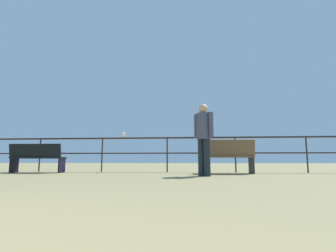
{
  "coord_description": "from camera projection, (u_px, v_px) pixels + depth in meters",
  "views": [
    {
      "loc": [
        1.82,
        0.12,
        0.39
      ],
      "look_at": [
        1.15,
        7.71,
        1.42
      ],
      "focal_mm": 26.87,
      "sensor_mm": 36.0,
      "label": 1
    }
  ],
  "objects": [
    {
      "name": "seagull_on_rail",
      "position": [
        123.0,
        135.0,
        8.27
      ],
      "size": [
        0.22,
        0.34,
        0.17
      ],
      "color": "white",
      "rests_on": "pier_railing"
    },
    {
      "name": "person_by_bench",
      "position": [
        204.0,
        134.0,
        6.18
      ],
      "size": [
        0.46,
        0.41,
        1.77
      ],
      "color": "black",
      "rests_on": "ground_plane"
    },
    {
      "name": "bench_near_left",
      "position": [
        37.0,
        156.0,
        7.66
      ],
      "size": [
        1.6,
        0.63,
        0.87
      ],
      "color": "black",
      "rests_on": "ground_plane"
    },
    {
      "name": "pier_railing",
      "position": [
        134.0,
        146.0,
        8.2
      ],
      "size": [
        23.72,
        0.05,
        1.12
      ],
      "color": "#31221F",
      "rests_on": "ground_plane"
    },
    {
      "name": "bench_near_right",
      "position": [
        228.0,
        155.0,
        7.15
      ],
      "size": [
        1.45,
        0.77,
        0.96
      ],
      "color": "brown",
      "rests_on": "ground_plane"
    }
  ]
}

